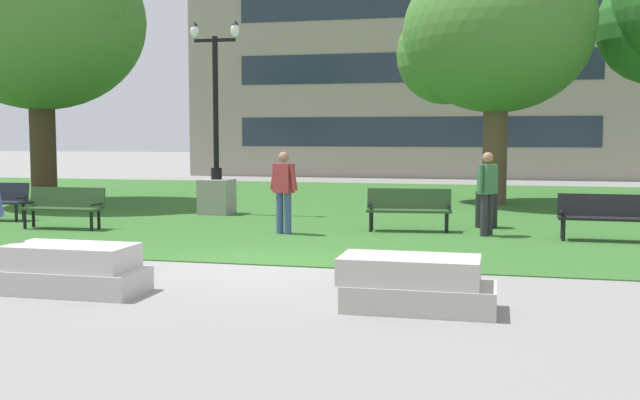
% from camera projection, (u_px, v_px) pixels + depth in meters
% --- Properties ---
extents(ground_plane, '(140.00, 140.00, 0.00)m').
position_uv_depth(ground_plane, '(254.00, 265.00, 11.96)').
color(ground_plane, gray).
extents(grass_lawn, '(40.00, 20.00, 0.02)m').
position_uv_depth(grass_lawn, '(364.00, 206.00, 21.64)').
color(grass_lawn, '#336628').
rests_on(grass_lawn, ground).
extents(concrete_block_center, '(1.80, 0.90, 0.64)m').
position_uv_depth(concrete_block_center, '(74.00, 270.00, 9.89)').
color(concrete_block_center, '#BCB7B2').
rests_on(concrete_block_center, ground).
extents(concrete_block_left, '(1.85, 0.90, 0.64)m').
position_uv_depth(concrete_block_left, '(415.00, 284.00, 8.93)').
color(concrete_block_left, '#B2ADA3').
rests_on(concrete_block_left, ground).
extents(park_bench_near_right, '(1.85, 0.72, 0.90)m').
position_uv_depth(park_bench_near_right, '(409.00, 207.00, 16.03)').
color(park_bench_near_right, '#284723').
rests_on(park_bench_near_right, grass_lawn).
extents(park_bench_far_left, '(1.81, 0.55, 0.90)m').
position_uv_depth(park_bench_far_left, '(606.00, 214.00, 14.55)').
color(park_bench_far_left, black).
rests_on(park_bench_far_left, grass_lawn).
extents(park_bench_far_right, '(1.81, 0.57, 0.90)m').
position_uv_depth(park_bench_far_right, '(64.00, 205.00, 16.43)').
color(park_bench_far_right, '#284723').
rests_on(park_bench_far_right, grass_lawn).
extents(lamp_post_center, '(1.32, 0.80, 4.97)m').
position_uv_depth(lamp_post_center, '(216.00, 175.00, 19.43)').
color(lamp_post_center, gray).
rests_on(lamp_post_center, grass_lawn).
extents(tree_near_left, '(5.77, 5.50, 7.37)m').
position_uv_depth(tree_near_left, '(495.00, 35.00, 21.85)').
color(tree_near_left, brown).
rests_on(tree_near_left, grass_lawn).
extents(tree_far_right, '(6.50, 6.19, 8.06)m').
position_uv_depth(tree_far_right, '(37.00, 23.00, 22.06)').
color(tree_far_right, '#42301E').
rests_on(tree_far_right, grass_lawn).
extents(trash_bin, '(0.49, 0.49, 0.96)m').
position_uv_depth(trash_bin, '(486.00, 206.00, 16.60)').
color(trash_bin, black).
rests_on(trash_bin, grass_lawn).
extents(person_bystander_near_lawn, '(0.71, 0.43, 1.71)m').
position_uv_depth(person_bystander_near_lawn, '(284.00, 188.00, 15.51)').
color(person_bystander_near_lawn, '#384C7A').
rests_on(person_bystander_near_lawn, grass_lawn).
extents(person_bystander_far_lawn, '(0.42, 0.58, 1.71)m').
position_uv_depth(person_bystander_far_lawn, '(487.00, 189.00, 15.21)').
color(person_bystander_far_lawn, '#28282D').
rests_on(person_bystander_far_lawn, grass_lawn).
extents(building_facade_distant, '(22.46, 1.03, 13.38)m').
position_uv_depth(building_facade_distant, '(415.00, 36.00, 35.15)').
color(building_facade_distant, gray).
rests_on(building_facade_distant, ground).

